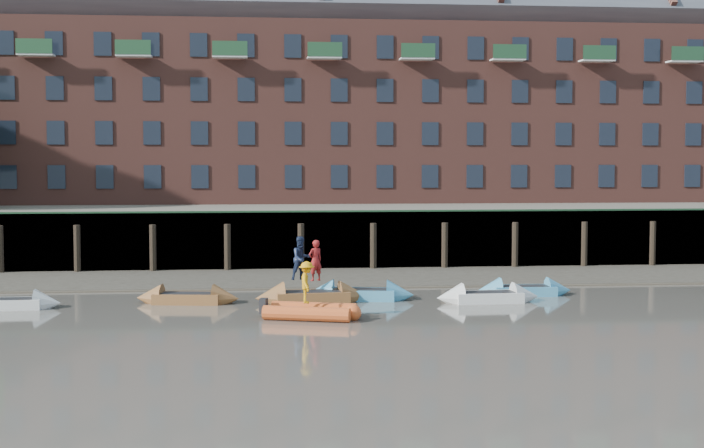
{
  "coord_description": "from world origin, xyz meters",
  "views": [
    {
      "loc": [
        -4.55,
        -31.7,
        6.08
      ],
      "look_at": [
        -0.17,
        12.0,
        3.2
      ],
      "focal_mm": 50.0,
      "sensor_mm": 36.0,
      "label": 1
    }
  ],
  "objects": [
    {
      "name": "foreshore",
      "position": [
        0.0,
        18.0,
        0.0
      ],
      "size": [
        110.0,
        8.0,
        0.5
      ],
      "primitive_type": "cube",
      "color": "#3D382F",
      "rests_on": "ground"
    },
    {
      "name": "rowboat_0",
      "position": [
        -14.56,
        9.16,
        0.21
      ],
      "size": [
        4.2,
        1.31,
        1.21
      ],
      "rotation": [
        0.0,
        0.0,
        0.02
      ],
      "color": "silver",
      "rests_on": "ground"
    },
    {
      "name": "river_wall",
      "position": [
        -0.0,
        22.38,
        1.59
      ],
      "size": [
        110.0,
        1.23,
        3.3
      ],
      "color": "#2D2A26",
      "rests_on": "ground"
    },
    {
      "name": "person_rib_crew",
      "position": [
        -2.55,
        5.54,
        1.4
      ],
      "size": [
        0.64,
        1.06,
        1.6
      ],
      "primitive_type": "imported",
      "rotation": [
        0.0,
        0.0,
        1.53
      ],
      "color": "orange",
      "rests_on": "rib_tender"
    },
    {
      "name": "person_rower_a",
      "position": [
        -1.97,
        9.64,
        1.81
      ],
      "size": [
        0.76,
        0.67,
        1.74
      ],
      "primitive_type": "imported",
      "rotation": [
        0.0,
        0.0,
        3.64
      ],
      "color": "maroon",
      "rests_on": "rowboat_3"
    },
    {
      "name": "rowboat_2",
      "position": [
        -7.38,
        10.0,
        0.23
      ],
      "size": [
        4.53,
        1.93,
        1.27
      ],
      "rotation": [
        0.0,
        0.0,
        -0.16
      ],
      "color": "brown",
      "rests_on": "ground"
    },
    {
      "name": "rowboat_4",
      "position": [
        0.02,
        10.34,
        0.24
      ],
      "size": [
        4.83,
        2.12,
        1.35
      ],
      "rotation": [
        0.0,
        0.0,
        -0.17
      ],
      "color": "teal",
      "rests_on": "ground"
    },
    {
      "name": "apartment_terrace",
      "position": [
        -0.0,
        36.99,
        12.82
      ],
      "size": [
        80.6,
        15.56,
        20.98
      ],
      "color": "brown",
      "rests_on": "bank_terrace"
    },
    {
      "name": "ground",
      "position": [
        0.0,
        0.0,
        0.0
      ],
      "size": [
        220.0,
        220.0,
        0.0
      ],
      "primitive_type": "plane",
      "color": "#5C574E",
      "rests_on": "ground"
    },
    {
      "name": "person_rower_b",
      "position": [
        -2.55,
        9.91,
        1.88
      ],
      "size": [
        1.12,
        1.02,
        1.88
      ],
      "primitive_type": "imported",
      "rotation": [
        0.0,
        0.0,
        0.41
      ],
      "color": "#19233F",
      "rests_on": "rowboat_3"
    },
    {
      "name": "rowboat_3",
      "position": [
        -2.12,
        9.71,
        0.25
      ],
      "size": [
        4.94,
        1.85,
        1.4
      ],
      "rotation": [
        0.0,
        0.0,
        0.09
      ],
      "color": "brown",
      "rests_on": "ground"
    },
    {
      "name": "mud_band",
      "position": [
        0.0,
        14.6,
        0.0
      ],
      "size": [
        110.0,
        1.6,
        0.1
      ],
      "primitive_type": "cube",
      "color": "#4C4336",
      "rests_on": "ground"
    },
    {
      "name": "rowboat_6",
      "position": [
        7.49,
        10.97,
        0.22
      ],
      "size": [
        4.32,
        1.31,
        1.25
      ],
      "rotation": [
        0.0,
        0.0,
        -0.01
      ],
      "color": "teal",
      "rests_on": "ground"
    },
    {
      "name": "rib_tender",
      "position": [
        -2.28,
        5.44,
        0.28
      ],
      "size": [
        3.78,
        2.67,
        0.64
      ],
      "rotation": [
        0.0,
        0.0,
        -0.31
      ],
      "color": "#D65522",
      "rests_on": "ground"
    },
    {
      "name": "rowboat_5",
      "position": [
        5.37,
        9.04,
        0.23
      ],
      "size": [
        4.49,
        1.45,
        1.29
      ],
      "rotation": [
        0.0,
        0.0,
        0.03
      ],
      "color": "silver",
      "rests_on": "ground"
    },
    {
      "name": "bank_terrace",
      "position": [
        0.0,
        36.0,
        1.6
      ],
      "size": [
        110.0,
        28.0,
        3.2
      ],
      "primitive_type": "cube",
      "color": "#5E594D",
      "rests_on": "ground"
    }
  ]
}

